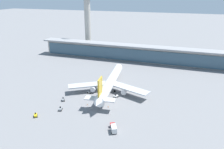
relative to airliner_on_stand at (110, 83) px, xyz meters
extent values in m
plane|color=slate|center=(-1.33, -12.85, -5.74)|extent=(1200.00, 1200.00, 0.00)
cylinder|color=white|center=(-0.16, 1.39, 0.02)|extent=(12.68, 57.92, 6.07)
cone|color=white|center=(-3.76, 32.41, 0.02)|extent=(6.54, 6.12, 5.95)
cone|color=white|center=(3.41, -29.33, 0.63)|extent=(6.20, 7.27, 5.47)
cube|color=black|center=(-3.36, 28.96, 1.09)|extent=(4.82, 3.02, 0.73)
cube|color=#B7BABF|center=(-12.56, -5.37, -1.04)|extent=(25.67, 19.76, 0.73)
cube|color=#B7BABF|center=(13.45, -2.35, -1.04)|extent=(26.92, 15.01, 0.73)
cylinder|color=silver|center=(-9.36, -5.62, -3.14)|extent=(3.84, 4.76, 3.35)
cylinder|color=silver|center=(10.40, -3.32, -3.14)|extent=(3.84, 4.76, 3.35)
cube|color=gold|center=(2.80, -24.10, 7.77)|extent=(1.57, 7.37, 9.43)
cube|color=#B7BABF|center=(2.92, -25.14, 0.93)|extent=(17.18, 6.51, 0.52)
cylinder|color=black|center=(-3.13, -2.12, -5.00)|extent=(1.42, 1.60, 1.47)
cylinder|color=black|center=(3.53, -1.35, -5.00)|extent=(1.42, 1.60, 1.47)
cylinder|color=black|center=(-2.82, 24.28, -5.00)|extent=(1.42, 1.60, 1.47)
cube|color=silver|center=(6.63, -8.01, -4.84)|extent=(2.74, 3.17, 0.90)
cube|color=black|center=(6.48, -8.27, -4.04)|extent=(0.96, 0.96, 0.70)
cylinder|color=black|center=(6.53, -6.81, -5.29)|extent=(0.71, 0.91, 0.90)
cylinder|color=black|center=(7.75, -7.55, -5.29)|extent=(0.71, 0.91, 0.90)
cylinder|color=black|center=(5.51, -8.48, -5.29)|extent=(0.71, 0.91, 0.90)
cylinder|color=black|center=(6.73, -9.22, -5.29)|extent=(0.71, 0.91, 0.90)
cube|color=gray|center=(-17.46, -32.61, -4.84)|extent=(2.32, 3.13, 0.90)
cube|color=black|center=(-17.56, -32.33, -4.04)|extent=(0.89, 0.89, 0.70)
cylinder|color=black|center=(-16.47, -33.31, -5.29)|extent=(0.56, 0.94, 0.90)
cylinder|color=black|center=(-17.82, -33.77, -5.29)|extent=(0.56, 0.94, 0.90)
cylinder|color=black|center=(-17.10, -31.46, -5.29)|extent=(0.56, 0.94, 0.90)
cylinder|color=black|center=(-18.45, -31.92, -5.29)|extent=(0.56, 0.94, 0.90)
cube|color=gray|center=(-11.27, -7.79, -4.84)|extent=(2.80, 1.50, 0.90)
cube|color=black|center=(-10.97, -7.79, -4.04)|extent=(0.70, 0.70, 0.70)
cylinder|color=black|center=(-12.25, -8.51, -5.29)|extent=(0.90, 0.28, 0.90)
cylinder|color=black|center=(-12.25, -7.08, -5.29)|extent=(0.90, 0.28, 0.90)
cylinder|color=black|center=(-10.29, -8.51, -5.29)|extent=(0.90, 0.28, 0.90)
cylinder|color=black|center=(-10.29, -7.08, -5.29)|extent=(0.90, 0.28, 0.90)
cube|color=gray|center=(-21.81, -22.23, -4.84)|extent=(2.73, 3.17, 0.90)
cube|color=black|center=(-21.97, -21.97, -4.04)|extent=(0.96, 0.96, 0.70)
cylinder|color=black|center=(-20.70, -22.70, -5.29)|extent=(0.70, 0.92, 0.90)
cylinder|color=black|center=(-21.92, -23.43, -5.29)|extent=(0.70, 0.92, 0.90)
cylinder|color=black|center=(-21.71, -21.02, -5.29)|extent=(0.70, 0.92, 0.90)
cylinder|color=black|center=(-22.93, -21.75, -5.29)|extent=(0.70, 0.92, 0.90)
cube|color=#B21E1E|center=(14.57, -38.24, -4.54)|extent=(2.87, 2.65, 1.50)
cube|color=black|center=(14.21, -37.53, -4.24)|extent=(1.90, 1.05, 0.70)
cube|color=silver|center=(16.43, -41.90, -3.89)|extent=(4.14, 5.14, 2.50)
cylinder|color=black|center=(13.99, -39.44, -5.29)|extent=(0.66, 0.93, 0.90)
cylinder|color=black|center=(15.88, -38.48, -5.29)|extent=(0.66, 0.93, 0.90)
cylinder|color=black|center=(16.18, -43.71, -5.29)|extent=(0.66, 0.93, 0.90)
cylinder|color=black|center=(18.06, -42.75, -5.29)|extent=(0.66, 0.93, 0.90)
cube|color=yellow|center=(-26.20, -42.39, -4.84)|extent=(2.91, 3.13, 0.90)
cube|color=black|center=(-26.38, -42.16, -4.04)|extent=(0.98, 0.98, 0.70)
cylinder|color=black|center=(-25.03, -42.72, -5.29)|extent=(0.77, 0.88, 0.90)
cylinder|color=black|center=(-26.16, -43.60, -5.29)|extent=(0.77, 0.88, 0.90)
cylinder|color=black|center=(-26.24, -41.18, -5.29)|extent=(0.77, 0.88, 0.90)
cylinder|color=black|center=(-27.36, -42.06, -5.29)|extent=(0.77, 0.88, 0.90)
cube|color=#B2ADA3|center=(-1.33, 70.32, 1.26)|extent=(180.00, 8.00, 14.00)
cube|color=#3D5B70|center=(-1.33, 66.02, 0.56)|extent=(176.40, 0.50, 11.20)
cube|color=gray|center=(-1.33, 68.32, 8.86)|extent=(183.60, 12.80, 1.20)
cylinder|color=#B2ADA3|center=(-55.91, 89.20, 22.35)|extent=(6.40, 6.40, 56.18)
cone|color=orange|center=(-6.10, -22.43, -5.39)|extent=(0.44, 0.44, 0.70)
cube|color=black|center=(-6.10, -22.43, -5.72)|extent=(0.62, 0.62, 0.04)
cone|color=orange|center=(6.12, -20.82, -5.39)|extent=(0.44, 0.44, 0.70)
cube|color=black|center=(6.12, -20.82, -5.72)|extent=(0.62, 0.62, 0.04)
camera|label=1|loc=(42.80, -122.15, 55.08)|focal=34.84mm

